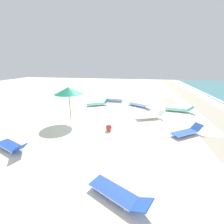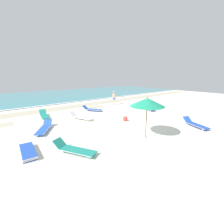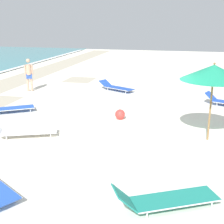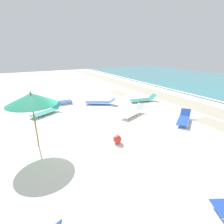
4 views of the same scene
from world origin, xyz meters
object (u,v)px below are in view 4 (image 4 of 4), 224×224
object	(u,v)px
sun_lounger_near_water_right	(184,119)
sun_lounger_mid_beach_pair_a	(143,99)
sun_lounger_mid_beach_solo	(47,111)
sun_lounger_near_water_left	(100,102)
lounger_stack	(60,103)
beach_umbrella	(31,99)
beach_ball	(117,139)
sun_lounger_beside_umbrella	(133,112)

from	to	relation	value
sun_lounger_near_water_right	sun_lounger_mid_beach_pair_a	size ratio (longest dim) A/B	0.89
sun_lounger_near_water_right	sun_lounger_mid_beach_solo	size ratio (longest dim) A/B	0.92
sun_lounger_near_water_left	sun_lounger_mid_beach_solo	bearing A→B (deg)	-54.67
lounger_stack	sun_lounger_near_water_right	distance (m)	9.12
beach_umbrella	beach_ball	bearing A→B (deg)	66.09
beach_umbrella	sun_lounger_mid_beach_solo	size ratio (longest dim) A/B	1.12
lounger_stack	sun_lounger_mid_beach_solo	world-z (taller)	sun_lounger_mid_beach_solo
sun_lounger_beside_umbrella	sun_lounger_near_water_left	size ratio (longest dim) A/B	0.97
lounger_stack	sun_lounger_near_water_left	size ratio (longest dim) A/B	0.82
sun_lounger_near_water_right	sun_lounger_mid_beach_solo	bearing A→B (deg)	-161.58
sun_lounger_mid_beach_solo	beach_ball	xyz separation A→B (m)	(5.63, 2.20, -0.02)
beach_umbrella	sun_lounger_near_water_left	xyz separation A→B (m)	(-4.47, 5.13, -2.00)
beach_umbrella	sun_lounger_near_water_left	size ratio (longest dim) A/B	1.09
lounger_stack	sun_lounger_near_water_left	bearing A→B (deg)	65.47
sun_lounger_near_water_right	sun_lounger_mid_beach_pair_a	world-z (taller)	same
lounger_stack	sun_lounger_near_water_right	size ratio (longest dim) A/B	0.92
lounger_stack	beach_umbrella	bearing A→B (deg)	-17.38
sun_lounger_mid_beach_pair_a	sun_lounger_beside_umbrella	bearing A→B (deg)	-40.53
sun_lounger_near_water_right	sun_lounger_mid_beach_solo	distance (m)	8.80
sun_lounger_near_water_left	beach_ball	world-z (taller)	sun_lounger_near_water_left
beach_umbrella	sun_lounger_near_water_right	world-z (taller)	beach_umbrella
beach_umbrella	sun_lounger_beside_umbrella	world-z (taller)	beach_umbrella
beach_umbrella	sun_lounger_mid_beach_pair_a	xyz separation A→B (m)	(-3.49, 8.63, -1.99)
sun_lounger_mid_beach_pair_a	sun_lounger_mid_beach_solo	bearing A→B (deg)	-86.70
beach_umbrella	lounger_stack	distance (m)	6.76
sun_lounger_beside_umbrella	beach_umbrella	bearing A→B (deg)	-101.26
sun_lounger_near_water_left	sun_lounger_mid_beach_pair_a	bearing A→B (deg)	105.96
sun_lounger_near_water_right	sun_lounger_mid_beach_pair_a	bearing A→B (deg)	138.42
sun_lounger_beside_umbrella	sun_lounger_mid_beach_pair_a	size ratio (longest dim) A/B	0.97
beach_umbrella	lounger_stack	size ratio (longest dim) A/B	1.32
sun_lounger_mid_beach_pair_a	sun_lounger_near_water_right	bearing A→B (deg)	0.93
sun_lounger_mid_beach_solo	beach_umbrella	bearing A→B (deg)	-42.44
beach_umbrella	lounger_stack	bearing A→B (deg)	158.49
sun_lounger_near_water_right	sun_lounger_mid_beach_pair_a	xyz separation A→B (m)	(-4.67, 0.63, -0.00)
lounger_stack	beach_ball	xyz separation A→B (m)	(7.42, 0.89, 0.08)
sun_lounger_beside_umbrella	sun_lounger_near_water_left	distance (m)	3.37
lounger_stack	sun_lounger_mid_beach_solo	size ratio (longest dim) A/B	0.85
sun_lounger_mid_beach_pair_a	beach_ball	size ratio (longest dim) A/B	5.91
beach_umbrella	sun_lounger_mid_beach_solo	distance (m)	4.76
sun_lounger_near_water_left	sun_lounger_mid_beach_solo	world-z (taller)	sun_lounger_mid_beach_solo
sun_lounger_beside_umbrella	sun_lounger_near_water_right	size ratio (longest dim) A/B	1.09
lounger_stack	sun_lounger_beside_umbrella	size ratio (longest dim) A/B	0.85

